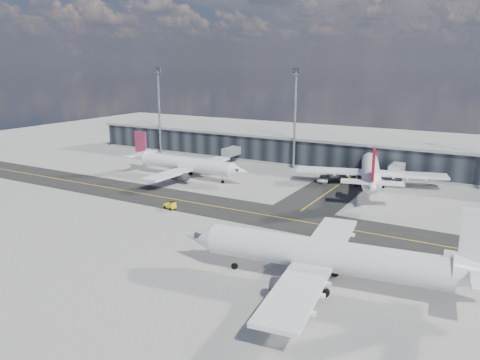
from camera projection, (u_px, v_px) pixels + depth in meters
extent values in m
plane|color=gray|center=(203.00, 211.00, 98.16)|extent=(300.00, 300.00, 0.00)
cube|color=black|center=(213.00, 206.00, 101.53)|extent=(180.00, 14.00, 0.02)
cube|color=black|center=(338.00, 185.00, 119.02)|extent=(14.00, 50.00, 0.02)
cube|color=yellow|center=(213.00, 206.00, 101.52)|extent=(180.00, 0.25, 0.01)
cube|color=yellow|center=(338.00, 185.00, 119.01)|extent=(0.25, 50.00, 0.01)
cube|color=black|center=(303.00, 151.00, 143.56)|extent=(150.00, 12.00, 8.00)
cube|color=gray|center=(303.00, 137.00, 142.50)|extent=(152.00, 13.00, 0.80)
cube|color=gray|center=(303.00, 162.00, 144.43)|extent=(150.00, 12.20, 0.80)
cube|color=gray|center=(234.00, 151.00, 146.54)|extent=(3.00, 10.00, 2.40)
cylinder|color=gray|center=(225.00, 161.00, 142.88)|extent=(0.60, 0.60, 2.40)
cube|color=gray|center=(398.00, 168.00, 122.53)|extent=(3.00, 10.00, 2.40)
cylinder|color=gray|center=(393.00, 180.00, 118.87)|extent=(0.60, 0.60, 2.40)
cylinder|color=gray|center=(159.00, 112.00, 159.26)|extent=(0.70, 0.70, 28.00)
cube|color=#2D2D30|center=(157.00, 69.00, 155.83)|extent=(2.50, 0.50, 1.40)
cylinder|color=gray|center=(295.00, 121.00, 135.24)|extent=(0.70, 0.70, 28.00)
cube|color=#2D2D30|center=(296.00, 70.00, 131.81)|extent=(2.50, 0.50, 1.40)
cylinder|color=white|center=(187.00, 164.00, 125.54)|extent=(28.85, 4.61, 3.83)
cone|color=white|center=(238.00, 171.00, 117.35)|extent=(4.89, 3.96, 3.83)
cone|color=white|center=(140.00, 156.00, 133.84)|extent=(5.85, 3.99, 3.83)
cube|color=white|center=(190.00, 168.00, 125.29)|extent=(5.67, 32.71, 0.48)
cylinder|color=#2D2D30|center=(205.00, 168.00, 129.84)|extent=(4.08, 2.31, 2.20)
cylinder|color=#2D2D30|center=(179.00, 176.00, 120.29)|extent=(4.08, 2.31, 2.20)
cube|color=silver|center=(205.00, 165.00, 129.65)|extent=(1.93, 0.44, 0.77)
cube|color=silver|center=(179.00, 174.00, 120.11)|extent=(1.93, 0.44, 0.77)
cube|color=#79234E|center=(141.00, 142.00, 132.63)|extent=(4.04, 0.54, 5.94)
cube|color=white|center=(140.00, 154.00, 133.70)|extent=(2.99, 11.57, 0.34)
cube|color=#2D2D30|center=(237.00, 169.00, 117.50)|extent=(1.97, 2.16, 0.67)
cylinder|color=gray|center=(223.00, 179.00, 120.41)|extent=(0.24, 0.24, 1.92)
cylinder|color=black|center=(223.00, 182.00, 120.58)|extent=(0.87, 0.36, 0.86)
cylinder|color=black|center=(191.00, 173.00, 129.21)|extent=(1.07, 0.51, 1.05)
cylinder|color=black|center=(178.00, 178.00, 124.44)|extent=(1.07, 0.51, 1.05)
cylinder|color=white|center=(370.00, 169.00, 116.91)|extent=(12.76, 32.47, 4.33)
cone|color=white|center=(370.00, 156.00, 134.22)|extent=(5.61, 6.37, 4.33)
cone|color=white|center=(372.00, 185.00, 98.95)|extent=(5.89, 7.41, 4.33)
cube|color=white|center=(370.00, 173.00, 118.19)|extent=(36.93, 14.95, 0.54)
cylinder|color=#2D2D30|center=(344.00, 175.00, 121.06)|extent=(3.60, 5.04, 2.49)
cylinder|color=#2D2D30|center=(396.00, 178.00, 117.94)|extent=(3.60, 5.04, 2.49)
cube|color=silver|center=(344.00, 172.00, 120.85)|extent=(0.99, 2.20, 0.87)
cube|color=silver|center=(397.00, 174.00, 117.73)|extent=(0.99, 2.20, 0.87)
cube|color=#A40B1B|center=(373.00, 164.00, 98.36)|extent=(1.67, 4.51, 6.71)
cube|color=white|center=(372.00, 182.00, 98.79)|extent=(13.33, 6.36, 0.38)
cube|color=#2D2D30|center=(370.00, 155.00, 133.60)|extent=(2.87, 2.72, 0.76)
cylinder|color=gray|center=(369.00, 170.00, 129.86)|extent=(0.32, 0.32, 2.17)
cylinder|color=black|center=(369.00, 173.00, 130.06)|extent=(0.62, 1.04, 0.97)
cylinder|color=black|center=(356.00, 184.00, 117.58)|extent=(0.84, 1.29, 1.19)
cylinder|color=black|center=(383.00, 186.00, 116.02)|extent=(0.84, 1.29, 1.19)
cylinder|color=silver|center=(324.00, 255.00, 64.30)|extent=(33.61, 8.63, 4.44)
cone|color=silver|center=(201.00, 236.00, 71.27)|extent=(6.07, 5.11, 4.44)
cube|color=silver|center=(315.00, 261.00, 64.97)|extent=(10.30, 38.16, 0.56)
cylinder|color=#2D2D30|center=(294.00, 289.00, 59.70)|extent=(4.95, 3.13, 2.55)
cylinder|color=#2D2D30|center=(318.00, 251.00, 71.66)|extent=(4.95, 3.13, 2.55)
cube|color=silver|center=(294.00, 282.00, 59.49)|extent=(2.26, 0.72, 0.89)
cube|color=silver|center=(318.00, 246.00, 71.44)|extent=(2.26, 0.72, 0.89)
cube|color=#2D2D30|center=(204.00, 234.00, 70.96)|extent=(2.51, 2.71, 0.78)
cylinder|color=gray|center=(235.00, 261.00, 69.97)|extent=(0.30, 0.30, 2.22)
cylinder|color=black|center=(235.00, 266.00, 70.17)|extent=(1.04, 0.51, 1.00)
cylinder|color=black|center=(325.00, 292.00, 61.82)|extent=(1.28, 0.71, 1.22)
cylinder|color=black|center=(335.00, 272.00, 67.80)|extent=(1.28, 0.71, 1.22)
cube|color=yellow|center=(170.00, 206.00, 99.12)|extent=(3.05, 1.96, 0.66)
cube|color=yellow|center=(172.00, 204.00, 98.40)|extent=(1.30, 1.43, 0.84)
cube|color=black|center=(172.00, 203.00, 98.32)|extent=(1.19, 1.37, 0.23)
cylinder|color=black|center=(175.00, 208.00, 99.01)|extent=(0.69, 0.39, 0.66)
cylinder|color=black|center=(171.00, 209.00, 98.15)|extent=(0.69, 0.39, 0.66)
cylinder|color=black|center=(170.00, 206.00, 100.26)|extent=(0.69, 0.39, 0.66)
cylinder|color=black|center=(165.00, 207.00, 99.41)|extent=(0.69, 0.39, 0.66)
imported|color=white|center=(324.00, 179.00, 122.21)|extent=(3.77, 6.39, 1.67)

